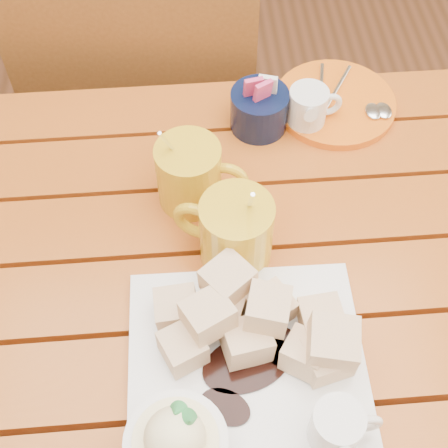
{
  "coord_description": "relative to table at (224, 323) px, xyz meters",
  "views": [
    {
      "loc": [
        -0.03,
        -0.4,
        1.48
      ],
      "look_at": [
        0.0,
        0.05,
        0.82
      ],
      "focal_mm": 50.0,
      "sensor_mm": 36.0,
      "label": 1
    }
  ],
  "objects": [
    {
      "name": "ground",
      "position": [
        0.0,
        -0.0,
        -0.64
      ],
      "size": [
        5.0,
        5.0,
        0.0
      ],
      "primitive_type": "plane",
      "color": "#563018",
      "rests_on": "ground"
    },
    {
      "name": "table",
      "position": [
        0.0,
        0.0,
        0.0
      ],
      "size": [
        1.2,
        0.79,
        0.75
      ],
      "color": "#903B12",
      "rests_on": "ground"
    },
    {
      "name": "dessert_plate",
      "position": [
        0.0,
        -0.14,
        0.14
      ],
      "size": [
        0.29,
        0.29,
        0.12
      ],
      "rotation": [
        0.0,
        0.0,
        -0.02
      ],
      "color": "white",
      "rests_on": "table"
    },
    {
      "name": "coffee_mug_left",
      "position": [
        0.02,
        0.05,
        0.16
      ],
      "size": [
        0.13,
        0.1,
        0.16
      ],
      "rotation": [
        0.0,
        0.0,
        -0.42
      ],
      "color": "gold",
      "rests_on": "table"
    },
    {
      "name": "coffee_mug_right",
      "position": [
        -0.03,
        0.15,
        0.16
      ],
      "size": [
        0.13,
        0.09,
        0.15
      ],
      "rotation": [
        0.0,
        0.0,
        -0.24
      ],
      "color": "gold",
      "rests_on": "table"
    },
    {
      "name": "cream_pitcher",
      "position": [
        0.15,
        0.28,
        0.15
      ],
      "size": [
        0.09,
        0.07,
        0.07
      ],
      "rotation": [
        0.0,
        0.0,
        0.16
      ],
      "color": "white",
      "rests_on": "table"
    },
    {
      "name": "sugar_caddy",
      "position": [
        0.08,
        0.29,
        0.14
      ],
      "size": [
        0.09,
        0.09,
        0.1
      ],
      "color": "black",
      "rests_on": "table"
    },
    {
      "name": "orange_saucer",
      "position": [
        0.21,
        0.32,
        0.11
      ],
      "size": [
        0.2,
        0.2,
        0.02
      ],
      "rotation": [
        0.0,
        0.0,
        -0.4
      ],
      "color": "orange",
      "rests_on": "table"
    },
    {
      "name": "chair_far",
      "position": [
        -0.12,
        0.59,
        -0.12
      ],
      "size": [
        0.48,
        0.48,
        0.94
      ],
      "rotation": [
        0.0,
        0.0,
        3.06
      ],
      "color": "brown",
      "rests_on": "ground"
    }
  ]
}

